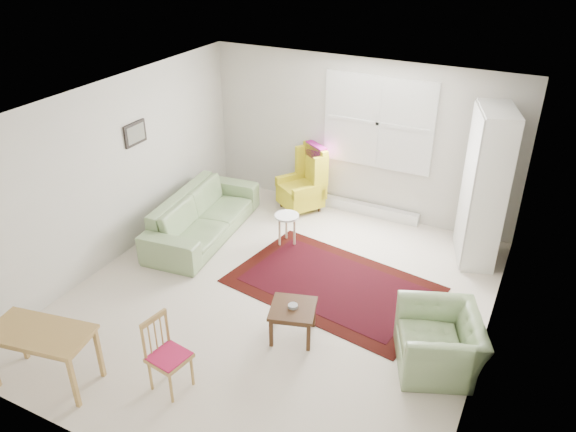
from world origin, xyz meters
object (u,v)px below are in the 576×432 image
at_px(armchair, 440,337).
at_px(cabinet, 485,188).
at_px(desk_chair, 169,356).
at_px(desk, 46,356).
at_px(coffee_table, 293,321).
at_px(stool, 287,229).
at_px(wingback_chair, 301,179).
at_px(sofa, 203,208).

relative_size(armchair, cabinet, 0.44).
bearing_deg(desk_chair, desk, 121.76).
bearing_deg(coffee_table, stool, 118.81).
bearing_deg(cabinet, wingback_chair, 158.01).
distance_m(coffee_table, cabinet, 3.23).
height_order(stool, desk_chair, desk_chair).
height_order(armchair, desk_chair, desk_chair).
bearing_deg(stool, coffee_table, -61.19).
xyz_separation_m(coffee_table, cabinet, (1.54, 2.70, 0.89)).
relative_size(sofa, coffee_table, 4.45).
distance_m(armchair, wingback_chair, 3.92).
distance_m(coffee_table, stool, 2.09).
relative_size(sofa, desk_chair, 2.69).
relative_size(stool, desk, 0.46).
bearing_deg(desk_chair, cabinet, -21.27).
bearing_deg(cabinet, stool, -178.94).
distance_m(stool, cabinet, 2.83).
bearing_deg(cabinet, sofa, 179.84).
xyz_separation_m(sofa, desk, (0.30, -3.29, -0.12)).
bearing_deg(desk, armchair, 30.28).
height_order(wingback_chair, desk_chair, wingback_chair).
bearing_deg(cabinet, desk, -145.63).
bearing_deg(wingback_chair, desk, -63.91).
bearing_deg(armchair, stool, -143.01).
relative_size(coffee_table, stool, 1.06).
distance_m(wingback_chair, stool, 1.16).
bearing_deg(armchair, desk, -82.12).
relative_size(sofa, wingback_chair, 2.07).
height_order(armchair, stool, armchair).
bearing_deg(wingback_chair, stool, -40.67).
height_order(wingback_chair, desk, wingback_chair).
distance_m(stool, desk_chair, 3.13).
relative_size(sofa, cabinet, 1.03).
height_order(sofa, desk_chair, sofa).
distance_m(armchair, desk_chair, 2.83).
height_order(sofa, cabinet, cabinet).
xyz_separation_m(stool, cabinet, (2.55, 0.87, 0.86)).
bearing_deg(desk_chair, armchair, -47.59).
height_order(sofa, armchair, sofa).
bearing_deg(coffee_table, wingback_chair, 114.14).
xyz_separation_m(sofa, stool, (1.25, 0.33, -0.22)).
distance_m(armchair, coffee_table, 1.64).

